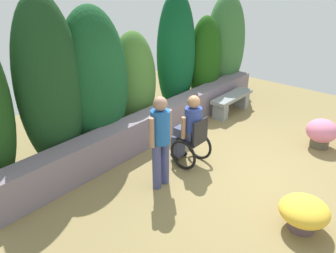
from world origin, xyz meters
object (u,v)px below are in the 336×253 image
person_standing_companion (161,137)px  flower_pot_terracotta_by_wall (304,213)px  stone_bench (232,101)px  flower_pot_purple_near (321,132)px  person_in_wheelchair (190,132)px

person_standing_companion → flower_pot_terracotta_by_wall: bearing=-92.9°
stone_bench → person_standing_companion: (-3.40, -0.70, 0.59)m
flower_pot_purple_near → person_standing_companion: bearing=153.1°
person_standing_companion → flower_pot_purple_near: (3.05, -1.54, -0.58)m
stone_bench → flower_pot_purple_near: (-0.35, -2.25, 0.02)m
person_in_wheelchair → flower_pot_purple_near: bearing=-45.9°
person_in_wheelchair → stone_bench: bearing=4.6°
stone_bench → person_standing_companion: bearing=-176.2°
flower_pot_terracotta_by_wall → stone_bench: bearing=44.6°
stone_bench → person_in_wheelchair: person_in_wheelchair is taller
stone_bench → person_standing_companion: size_ratio=0.87×
stone_bench → person_in_wheelchair: bearing=-173.8°
flower_pot_purple_near → flower_pot_terracotta_by_wall: 2.62m
stone_bench → person_in_wheelchair: size_ratio=1.02×
stone_bench → person_in_wheelchair: 2.64m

